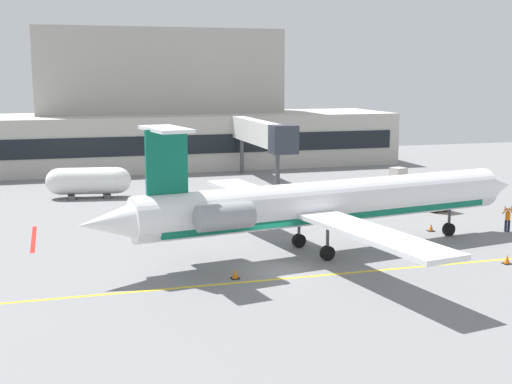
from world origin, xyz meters
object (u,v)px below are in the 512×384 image
regional_jet (323,203)px  pushback_tractor (394,181)px  fuel_tank (89,181)px  baggage_tug (432,199)px  marshaller (508,219)px

regional_jet → pushback_tractor: regional_jet is taller
pushback_tractor → fuel_tank: (-28.18, 4.92, 0.53)m
regional_jet → baggage_tug: 17.40m
pushback_tractor → fuel_tank: bearing=170.1°
regional_jet → baggage_tug: bearing=36.6°
baggage_tug → marshaller: size_ratio=2.08×
regional_jet → pushback_tractor: 24.55m
regional_jet → baggage_tug: (13.85, 10.29, -2.26)m
regional_jet → fuel_tank: 27.55m
pushback_tractor → marshaller: pushback_tractor is taller
baggage_tug → fuel_tank: bearing=152.7°
fuel_tank → marshaller: 35.91m
pushback_tractor → fuel_tank: fuel_tank is taller
regional_jet → fuel_tank: size_ratio=4.09×
regional_jet → fuel_tank: regional_jet is taller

